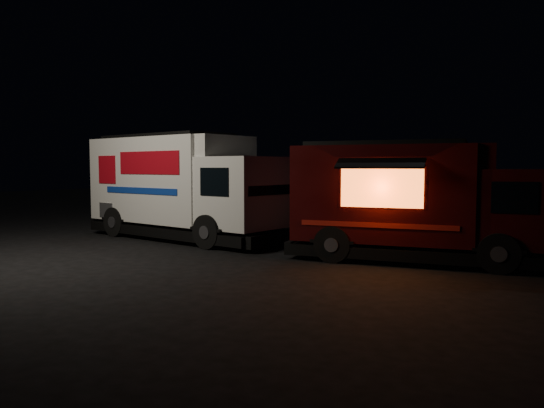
% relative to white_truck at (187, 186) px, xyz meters
% --- Properties ---
extents(ground, '(80.00, 80.00, 0.00)m').
position_rel_white_truck_xyz_m(ground, '(2.38, -2.28, -1.69)').
color(ground, black).
rests_on(ground, ground).
extents(white_truck, '(7.59, 2.91, 3.39)m').
position_rel_white_truck_xyz_m(white_truck, '(0.00, 0.00, 0.00)').
color(white_truck, silver).
rests_on(white_truck, ground).
extents(red_truck, '(6.72, 3.83, 2.95)m').
position_rel_white_truck_xyz_m(red_truck, '(7.57, 0.45, -0.22)').
color(red_truck, '#33090A').
rests_on(red_truck, ground).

